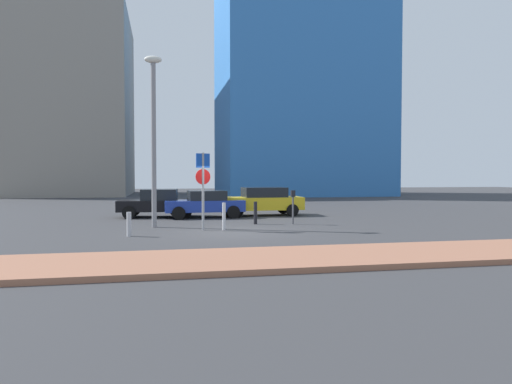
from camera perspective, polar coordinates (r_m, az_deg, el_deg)
ground_plane at (r=17.37m, az=-2.87°, el=-5.00°), size 120.00×120.00×0.00m
sidewalk_brick at (r=11.51m, az=1.67°, el=-8.26°), size 40.00×3.02×0.14m
parked_car_black at (r=24.21m, az=-11.85°, el=-1.32°), size 4.16×2.30×1.43m
parked_car_blue at (r=23.61m, az=-6.35°, el=-1.41°), size 4.04×2.16×1.37m
parked_car_yellow at (r=24.67m, az=0.73°, el=-1.08°), size 4.36×2.05×1.50m
parking_sign_post at (r=18.04m, az=-6.55°, el=1.29°), size 0.59×0.18×3.01m
parking_meter at (r=20.26m, az=4.57°, el=-1.28°), size 0.18×0.14×1.49m
street_lamp at (r=19.53m, az=-12.51°, el=7.84°), size 0.70×0.36×7.00m
traffic_bollard_near at (r=20.26m, az=-0.07°, el=-2.59°), size 0.15×0.15×0.99m
traffic_bollard_mid at (r=18.09m, az=-3.97°, el=-3.02°), size 0.14×0.14×1.07m
traffic_bollard_far at (r=16.80m, az=-15.38°, el=-3.85°), size 0.16×0.16×0.85m
building_colorful_midrise at (r=53.49m, az=5.39°, el=15.47°), size 17.53×13.23×29.15m
building_under_construction at (r=56.17m, az=-21.78°, el=9.87°), size 12.60×15.87×19.87m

